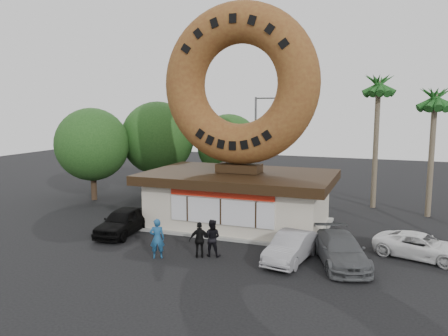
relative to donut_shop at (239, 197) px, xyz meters
name	(u,v)px	position (x,y,z in m)	size (l,w,h in m)	color
ground	(199,256)	(0.00, -5.98, -1.77)	(90.00, 90.00, 0.00)	black
donut_shop	(239,197)	(0.00, 0.00, 0.00)	(11.20, 7.20, 3.80)	beige
giant_donut	(240,84)	(0.00, 0.02, 6.76)	(9.45, 9.45, 2.41)	brown
tree_west	(158,138)	(-9.50, 7.02, 2.87)	(6.00, 6.00, 7.65)	#473321
tree_mid	(229,146)	(-4.00, 9.02, 2.25)	(5.20, 5.20, 6.63)	#473321
tree_far	(92,144)	(-13.00, 3.02, 2.56)	(5.60, 5.60, 7.14)	#473321
palm_near	(378,89)	(7.50, 8.02, 6.65)	(2.60, 2.60, 9.75)	#726651
palm_far	(435,102)	(11.00, 6.52, 5.72)	(2.60, 2.60, 8.75)	#726651
street_lamp	(257,140)	(-1.86, 10.02, 2.72)	(2.11, 0.20, 8.00)	#59595E
person_left	(157,238)	(-1.76, -6.93, -0.79)	(0.71, 0.47, 1.94)	navy
person_center	(212,238)	(0.57, -5.73, -0.86)	(0.89, 0.69, 1.82)	black
person_right	(200,240)	(0.13, -6.14, -0.89)	(1.02, 0.43, 1.75)	black
car_black	(123,221)	(-5.58, -4.12, -1.02)	(1.76, 4.39, 1.49)	black
car_silver	(291,247)	(4.32, -5.01, -1.09)	(1.42, 4.09, 1.35)	#9A999E
car_grey	(341,250)	(6.56, -4.65, -1.08)	(1.93, 4.76, 1.38)	#5A5C5F
car_white	(421,246)	(10.06, -2.44, -1.17)	(1.97, 4.28, 1.19)	white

